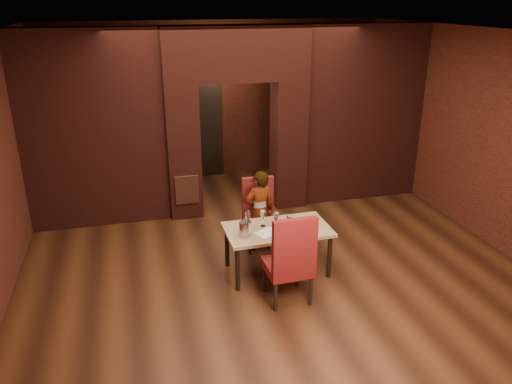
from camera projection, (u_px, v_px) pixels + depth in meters
floor at (268, 259)px, 7.39m from camera, size 8.00×8.00×0.00m
ceiling at (270, 33)px, 6.22m from camera, size 7.00×8.00×0.04m
wall_back at (216, 100)px, 10.40m from camera, size 7.00×0.04×3.20m
wall_front at (441, 335)px, 3.21m from camera, size 7.00×0.04×3.20m
wall_right at (488, 138)px, 7.63m from camera, size 0.04×8.00×3.20m
pillar_left at (183, 151)px, 8.54m from camera, size 0.55×0.55×2.30m
pillar_right at (288, 143)px, 9.00m from camera, size 0.55×0.55×2.30m
lintel at (236, 54)px, 8.18m from camera, size 2.45×0.55×0.90m
wing_wall_left at (94, 131)px, 8.05m from camera, size 2.28×0.35×3.20m
wing_wall_right at (362, 115)px, 9.17m from camera, size 2.28×0.35×3.20m
vent_panel at (187, 190)px, 8.50m from camera, size 0.40×0.03×0.50m
rear_door at (198, 128)px, 10.46m from camera, size 0.90×0.08×2.10m
rear_door_frame at (198, 128)px, 10.42m from camera, size 1.02×0.04×2.22m
dining_table at (277, 250)px, 6.94m from camera, size 1.44×0.81×0.67m
chair_far at (261, 215)px, 7.56m from camera, size 0.51×0.51×1.07m
chair_near at (288, 256)px, 6.22m from camera, size 0.57×0.57×1.21m
person_seated at (260, 211)px, 7.48m from camera, size 0.50×0.36×1.26m
wine_glass_a at (263, 219)px, 6.84m from camera, size 0.09×0.09×0.22m
wine_glass_b at (276, 220)px, 6.82m from camera, size 0.09×0.09×0.21m
wine_glass_c at (289, 223)px, 6.76m from camera, size 0.08×0.08×0.19m
tasting_sheet at (268, 233)px, 6.69m from camera, size 0.38×0.34×0.00m
wine_bucket at (245, 228)px, 6.58m from camera, size 0.17×0.17×0.20m
water_bottle at (248, 220)px, 6.74m from camera, size 0.07×0.07×0.28m
potted_plant at (299, 228)px, 7.85m from camera, size 0.52×0.50×0.44m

